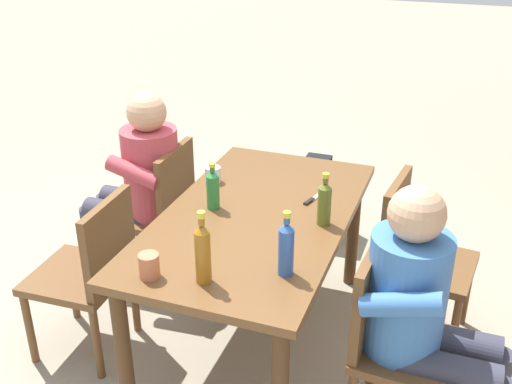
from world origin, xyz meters
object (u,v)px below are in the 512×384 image
object	(u,v)px
bottle_amber	(203,252)
backpack_by_far_side	(312,192)
person_in_white_shirt	(425,309)
backpack_by_near_side	(329,209)
chair_far_right	(393,335)
cup_glass	(213,174)
chair_near_right	(91,269)
chair_far_left	(414,252)
bottle_blue	(286,248)
bottle_olive	(324,203)
cup_terracotta	(149,266)
table_knife	(315,197)
dining_table	(256,232)
bottle_green	(213,189)
person_in_plaid_shirt	(140,179)
chair_near_left	(159,207)

from	to	relation	value
bottle_amber	backpack_by_far_side	size ratio (longest dim) A/B	0.68
person_in_white_shirt	backpack_by_near_side	world-z (taller)	person_in_white_shirt
chair_far_right	cup_glass	xyz separation A→B (m)	(-0.62, -1.08, 0.31)
chair_near_right	chair_far_left	xyz separation A→B (m)	(-0.70, 1.47, 0.00)
chair_near_right	bottle_blue	size ratio (longest dim) A/B	3.07
bottle_olive	backpack_by_far_side	bearing A→B (deg)	-163.49
cup_glass	chair_near_right	bearing A→B (deg)	-32.23
chair_near_right	cup_terracotta	bearing A→B (deg)	59.71
bottle_olive	table_knife	xyz separation A→B (m)	(-0.25, -0.11, -0.11)
dining_table	table_knife	distance (m)	0.36
table_knife	chair_far_left	bearing A→B (deg)	99.78
backpack_by_near_side	bottle_olive	bearing A→B (deg)	11.34
person_in_white_shirt	bottle_green	bearing A→B (deg)	-107.85
chair_far_left	table_knife	xyz separation A→B (m)	(0.09, -0.51, 0.27)
dining_table	backpack_by_far_side	size ratio (longest dim) A/B	3.35
cup_terracotta	bottle_amber	bearing A→B (deg)	101.39
person_in_plaid_shirt	cup_glass	bearing A→B (deg)	81.27
cup_glass	bottle_green	bearing A→B (deg)	23.97
bottle_olive	table_knife	size ratio (longest dim) A/B	1.09
backpack_by_near_side	chair_far_left	bearing A→B (deg)	37.10
chair_near_left	bottle_blue	world-z (taller)	bottle_blue
cup_terracotta	table_knife	distance (m)	1.02
chair_far_right	bottle_green	xyz separation A→B (m)	(-0.34, -0.95, 0.37)
bottle_blue	backpack_by_far_side	world-z (taller)	bottle_blue
person_in_plaid_shirt	chair_far_right	bearing A→B (deg)	66.26
chair_near_right	cup_terracotta	xyz separation A→B (m)	(0.30, 0.52, 0.31)
cup_terracotta	table_knife	bearing A→B (deg)	154.34
bottle_blue	chair_near_left	bearing A→B (deg)	-127.66
chair_far_left	cup_terracotta	xyz separation A→B (m)	(1.00, -0.95, 0.31)
person_in_white_shirt	backpack_by_far_side	xyz separation A→B (m)	(-1.74, -0.92, -0.43)
cup_glass	backpack_by_far_side	bearing A→B (deg)	166.61
chair_near_left	bottle_green	distance (m)	0.72
chair_far_right	bottle_olive	bearing A→B (deg)	-131.95
bottle_amber	backpack_by_far_side	world-z (taller)	bottle_amber
cup_glass	cup_terracotta	bearing A→B (deg)	7.81
bottle_olive	bottle_blue	bearing A→B (deg)	-5.00
chair_near_right	table_knife	bearing A→B (deg)	122.76
bottle_blue	bottle_olive	distance (m)	0.46
person_in_plaid_shirt	bottle_amber	distance (m)	1.29
chair_near_left	chair_far_right	bearing A→B (deg)	64.67
person_in_white_shirt	cup_terracotta	size ratio (longest dim) A/B	11.41
dining_table	backpack_by_near_side	distance (m)	1.29
chair_far_right	cup_terracotta	world-z (taller)	chair_far_right
chair_near_left	backpack_by_near_side	bearing A→B (deg)	136.30
chair_far_right	chair_far_left	bearing A→B (deg)	179.97
person_in_plaid_shirt	bottle_green	world-z (taller)	person_in_plaid_shirt
bottle_green	bottle_amber	world-z (taller)	bottle_amber
person_in_white_shirt	person_in_plaid_shirt	bearing A→B (deg)	-112.49
chair_far_right	chair_far_left	world-z (taller)	same
chair_near_right	bottle_green	bearing A→B (deg)	123.42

